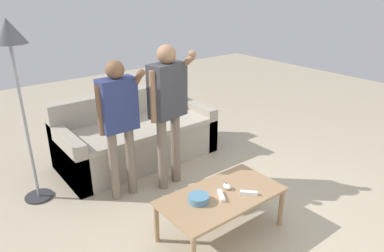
{
  "coord_description": "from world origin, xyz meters",
  "views": [
    {
      "loc": [
        -2.1,
        -2.02,
        2.07
      ],
      "look_at": [
        -0.24,
        0.35,
        0.85
      ],
      "focal_mm": 33.0,
      "sensor_mm": 36.0,
      "label": 1
    }
  ],
  "objects_px": {
    "coffee_table": "(221,199)",
    "game_remote_nunchuk": "(227,186)",
    "player_left": "(119,115)",
    "game_remote_wand_near": "(221,196)",
    "floor_lamp": "(11,49)",
    "couch": "(136,137)",
    "game_remote_wand_far": "(249,193)",
    "player_center": "(168,101)",
    "snack_bowl": "(199,199)"
  },
  "relations": [
    {
      "from": "floor_lamp",
      "to": "game_remote_wand_far",
      "type": "height_order",
      "value": "floor_lamp"
    },
    {
      "from": "game_remote_nunchuk",
      "to": "player_center",
      "type": "bearing_deg",
      "value": 88.81
    },
    {
      "from": "coffee_table",
      "to": "game_remote_wand_near",
      "type": "height_order",
      "value": "game_remote_wand_near"
    },
    {
      "from": "player_center",
      "to": "snack_bowl",
      "type": "bearing_deg",
      "value": -110.26
    },
    {
      "from": "snack_bowl",
      "to": "floor_lamp",
      "type": "height_order",
      "value": "floor_lamp"
    },
    {
      "from": "snack_bowl",
      "to": "player_center",
      "type": "bearing_deg",
      "value": 69.74
    },
    {
      "from": "snack_bowl",
      "to": "game_remote_wand_near",
      "type": "xyz_separation_m",
      "value": [
        0.19,
        -0.07,
        -0.01
      ]
    },
    {
      "from": "floor_lamp",
      "to": "couch",
      "type": "bearing_deg",
      "value": 7.38
    },
    {
      "from": "game_remote_wand_near",
      "to": "game_remote_wand_far",
      "type": "height_order",
      "value": "same"
    },
    {
      "from": "coffee_table",
      "to": "player_left",
      "type": "height_order",
      "value": "player_left"
    },
    {
      "from": "game_remote_wand_near",
      "to": "player_left",
      "type": "bearing_deg",
      "value": 107.82
    },
    {
      "from": "snack_bowl",
      "to": "game_remote_wand_near",
      "type": "bearing_deg",
      "value": -18.93
    },
    {
      "from": "coffee_table",
      "to": "player_center",
      "type": "height_order",
      "value": "player_center"
    },
    {
      "from": "snack_bowl",
      "to": "player_left",
      "type": "distance_m",
      "value": 1.14
    },
    {
      "from": "player_left",
      "to": "game_remote_wand_near",
      "type": "xyz_separation_m",
      "value": [
        0.35,
        -1.09,
        -0.49
      ]
    },
    {
      "from": "player_center",
      "to": "player_left",
      "type": "height_order",
      "value": "player_center"
    },
    {
      "from": "game_remote_nunchuk",
      "to": "player_center",
      "type": "relative_size",
      "value": 0.06
    },
    {
      "from": "coffee_table",
      "to": "snack_bowl",
      "type": "relative_size",
      "value": 6.2
    },
    {
      "from": "player_left",
      "to": "snack_bowl",
      "type": "bearing_deg",
      "value": -81.14
    },
    {
      "from": "game_remote_nunchuk",
      "to": "player_left",
      "type": "relative_size",
      "value": 0.06
    },
    {
      "from": "couch",
      "to": "player_center",
      "type": "distance_m",
      "value": 1.03
    },
    {
      "from": "couch",
      "to": "coffee_table",
      "type": "bearing_deg",
      "value": -94.9
    },
    {
      "from": "game_remote_nunchuk",
      "to": "couch",
      "type": "bearing_deg",
      "value": 88.34
    },
    {
      "from": "game_remote_wand_near",
      "to": "couch",
      "type": "bearing_deg",
      "value": 84.24
    },
    {
      "from": "snack_bowl",
      "to": "game_remote_nunchuk",
      "type": "xyz_separation_m",
      "value": [
        0.32,
        0.0,
        -0.01
      ]
    },
    {
      "from": "game_remote_wand_near",
      "to": "coffee_table",
      "type": "bearing_deg",
      "value": 40.67
    },
    {
      "from": "game_remote_wand_far",
      "to": "coffee_table",
      "type": "bearing_deg",
      "value": 142.94
    },
    {
      "from": "couch",
      "to": "floor_lamp",
      "type": "bearing_deg",
      "value": -172.62
    },
    {
      "from": "couch",
      "to": "floor_lamp",
      "type": "distance_m",
      "value": 1.77
    },
    {
      "from": "coffee_table",
      "to": "game_remote_nunchuk",
      "type": "xyz_separation_m",
      "value": [
        0.1,
        0.04,
        0.07
      ]
    },
    {
      "from": "player_center",
      "to": "player_left",
      "type": "relative_size",
      "value": 1.07
    },
    {
      "from": "coffee_table",
      "to": "player_left",
      "type": "xyz_separation_m",
      "value": [
        -0.38,
        1.07,
        0.55
      ]
    },
    {
      "from": "coffee_table",
      "to": "snack_bowl",
      "type": "distance_m",
      "value": 0.24
    },
    {
      "from": "player_left",
      "to": "game_remote_wand_far",
      "type": "height_order",
      "value": "player_left"
    },
    {
      "from": "floor_lamp",
      "to": "game_remote_wand_far",
      "type": "xyz_separation_m",
      "value": [
        1.29,
        -1.72,
        -1.12
      ]
    },
    {
      "from": "game_remote_nunchuk",
      "to": "floor_lamp",
      "type": "xyz_separation_m",
      "value": [
        -1.21,
        1.54,
        1.11
      ]
    },
    {
      "from": "game_remote_nunchuk",
      "to": "game_remote_wand_near",
      "type": "bearing_deg",
      "value": -152.89
    },
    {
      "from": "game_remote_wand_near",
      "to": "floor_lamp",
      "type": "bearing_deg",
      "value": 124.02
    },
    {
      "from": "player_left",
      "to": "game_remote_wand_near",
      "type": "bearing_deg",
      "value": -72.18
    },
    {
      "from": "game_remote_nunchuk",
      "to": "floor_lamp",
      "type": "bearing_deg",
      "value": 128.22
    },
    {
      "from": "snack_bowl",
      "to": "game_remote_nunchuk",
      "type": "relative_size",
      "value": 1.97
    },
    {
      "from": "game_remote_nunchuk",
      "to": "game_remote_wand_near",
      "type": "relative_size",
      "value": 0.56
    },
    {
      "from": "couch",
      "to": "floor_lamp",
      "type": "xyz_separation_m",
      "value": [
        -1.26,
        -0.16,
        1.24
      ]
    },
    {
      "from": "couch",
      "to": "game_remote_nunchuk",
      "type": "distance_m",
      "value": 1.7
    },
    {
      "from": "snack_bowl",
      "to": "game_remote_wand_far",
      "type": "bearing_deg",
      "value": -24.03
    },
    {
      "from": "game_remote_wand_far",
      "to": "game_remote_nunchuk",
      "type": "bearing_deg",
      "value": 115.06
    },
    {
      "from": "snack_bowl",
      "to": "floor_lamp",
      "type": "relative_size",
      "value": 0.1
    },
    {
      "from": "floor_lamp",
      "to": "game_remote_nunchuk",
      "type": "bearing_deg",
      "value": -51.78
    },
    {
      "from": "player_left",
      "to": "game_remote_wand_near",
      "type": "height_order",
      "value": "player_left"
    },
    {
      "from": "floor_lamp",
      "to": "player_center",
      "type": "relative_size",
      "value": 1.18
    }
  ]
}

